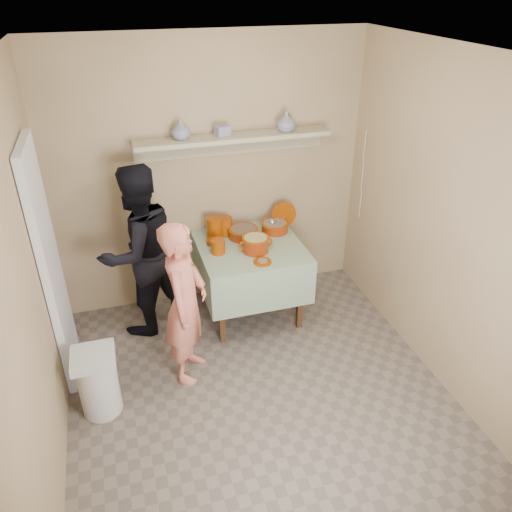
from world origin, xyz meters
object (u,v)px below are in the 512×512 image
object	(u,v)px
serving_table	(250,256)
cazuela_rice	(256,243)
person_cook	(185,303)
person_helper	(139,252)
trash_bin	(98,382)

from	to	relation	value
serving_table	cazuela_rice	xyz separation A→B (m)	(0.02, -0.13, 0.20)
person_cook	person_helper	size ratio (longest dim) A/B	0.87
person_cook	person_helper	bearing A→B (deg)	43.99
person_helper	trash_bin	distance (m)	1.22
person_cook	serving_table	xyz separation A→B (m)	(0.74, 0.69, -0.07)
person_helper	cazuela_rice	xyz separation A→B (m)	(1.03, -0.20, 0.03)
person_cook	cazuela_rice	distance (m)	0.95
cazuela_rice	trash_bin	size ratio (longest dim) A/B	0.59
person_helper	cazuela_rice	world-z (taller)	person_helper
trash_bin	serving_table	bearing A→B (deg)	32.07
serving_table	cazuela_rice	bearing A→B (deg)	-82.09
trash_bin	person_cook	bearing A→B (deg)	17.37
cazuela_rice	trash_bin	xyz separation A→B (m)	(-1.50, -0.80, -0.56)
person_cook	serving_table	world-z (taller)	person_cook
serving_table	cazuela_rice	distance (m)	0.24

